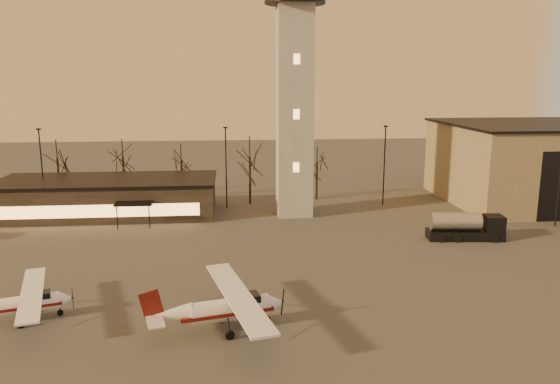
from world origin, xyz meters
name	(u,v)px	position (x,y,z in m)	size (l,w,h in m)	color
ground	(347,325)	(0.00, 0.00, 0.00)	(220.00, 220.00, 0.00)	#413F3C
control_tower	(295,75)	(0.00, 30.00, 16.33)	(6.80, 6.80, 32.60)	gray
terminal	(108,197)	(-21.99, 31.98, 2.16)	(25.40, 12.20, 4.30)	black
light_poles	(297,168)	(0.50, 31.00, 5.41)	(58.50, 12.25, 10.14)	black
tree_row	(183,156)	(-13.70, 39.16, 5.94)	(37.20, 9.20, 8.80)	black
cessna_front	(232,312)	(-7.54, 0.06, 1.16)	(9.82, 12.28, 3.39)	silver
cessna_rear	(28,307)	(-21.19, 2.67, 0.96)	(8.12, 10.07, 2.79)	white
fuel_truck	(465,229)	(15.97, 18.13, 1.10)	(7.67, 3.11, 2.78)	black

